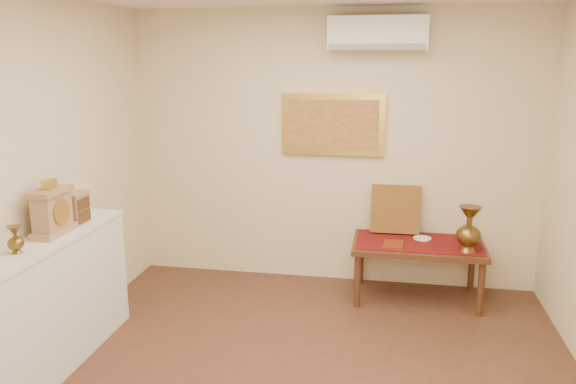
% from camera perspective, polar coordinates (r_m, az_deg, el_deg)
% --- Properties ---
extents(wall_back, '(4.00, 0.02, 2.70)m').
position_cam_1_polar(wall_back, '(5.58, 4.59, 4.33)').
color(wall_back, beige).
rests_on(wall_back, ground).
extents(wall_left, '(0.02, 4.50, 2.70)m').
position_cam_1_polar(wall_left, '(4.20, -27.25, -0.06)').
color(wall_left, beige).
rests_on(wall_left, ground).
extents(brass_urn_small, '(0.11, 0.11, 0.24)m').
position_cam_1_polar(brass_urn_small, '(4.06, -25.99, -4.02)').
color(brass_urn_small, brown).
rests_on(brass_urn_small, display_ledge).
extents(table_cloth, '(1.14, 0.59, 0.01)m').
position_cam_1_polar(table_cloth, '(5.39, 13.09, -5.03)').
color(table_cloth, maroon).
rests_on(table_cloth, low_table).
extents(brass_urn_tall, '(0.22, 0.22, 0.49)m').
position_cam_1_polar(brass_urn_tall, '(5.19, 17.94, -3.13)').
color(brass_urn_tall, brown).
rests_on(brass_urn_tall, table_cloth).
extents(plate, '(0.17, 0.17, 0.01)m').
position_cam_1_polar(plate, '(5.49, 13.48, -4.59)').
color(plate, white).
rests_on(plate, table_cloth).
extents(menu, '(0.20, 0.27, 0.01)m').
position_cam_1_polar(menu, '(5.26, 10.67, -5.24)').
color(menu, maroon).
rests_on(menu, table_cloth).
extents(cushion, '(0.47, 0.20, 0.48)m').
position_cam_1_polar(cushion, '(5.58, 10.86, -1.70)').
color(cushion, '#5D2112').
rests_on(cushion, table_cloth).
extents(display_ledge, '(0.37, 2.02, 0.98)m').
position_cam_1_polar(display_ledge, '(4.36, -24.18, -11.20)').
color(display_ledge, silver).
rests_on(display_ledge, floor).
extents(mantel_clock, '(0.17, 0.36, 0.41)m').
position_cam_1_polar(mantel_clock, '(4.37, -22.83, -1.81)').
color(mantel_clock, '#AC7D58').
rests_on(mantel_clock, display_ledge).
extents(wooden_chest, '(0.16, 0.21, 0.24)m').
position_cam_1_polar(wooden_chest, '(4.62, -20.84, -1.52)').
color(wooden_chest, '#AC7D58').
rests_on(wooden_chest, display_ledge).
extents(low_table, '(1.20, 0.70, 0.55)m').
position_cam_1_polar(low_table, '(5.41, 13.05, -5.72)').
color(low_table, '#4E2B17').
rests_on(low_table, floor).
extents(painting, '(1.00, 0.06, 0.60)m').
position_cam_1_polar(painting, '(5.52, 4.61, 6.85)').
color(painting, gold).
rests_on(painting, wall_back).
extents(ac_unit, '(0.90, 0.25, 0.30)m').
position_cam_1_polar(ac_unit, '(5.36, 9.08, 15.63)').
color(ac_unit, white).
rests_on(ac_unit, wall_back).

